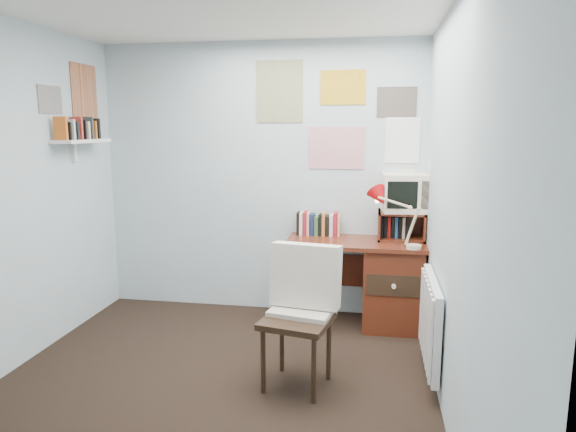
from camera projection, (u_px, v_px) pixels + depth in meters
name	position (u px, v px, depth m)	size (l,w,h in m)	color
ground	(204.00, 400.00, 3.31)	(3.50, 3.50, 0.00)	black
back_wall	(261.00, 180.00, 4.79)	(3.00, 0.02, 2.50)	#A6B5BE
right_wall	(456.00, 217.00, 2.85)	(0.02, 3.50, 2.50)	#A6B5BE
desk	(386.00, 281.00, 4.48)	(1.20, 0.55, 0.76)	maroon
desk_chair	(297.00, 321.00, 3.42)	(0.47, 0.45, 0.93)	black
desk_lamp	(415.00, 222.00, 4.14)	(0.31, 0.27, 0.44)	red
tv_riser	(401.00, 226.00, 4.49)	(0.40, 0.30, 0.25)	maroon
crt_tv	(405.00, 191.00, 4.45)	(0.38, 0.35, 0.36)	#F0E6C9
book_row	(330.00, 223.00, 4.66)	(0.60, 0.14, 0.22)	maroon
radiator	(431.00, 321.00, 3.53)	(0.09, 0.80, 0.60)	white
wall_shelf	(82.00, 141.00, 4.33)	(0.20, 0.62, 0.24)	white
posters_back	(337.00, 114.00, 4.57)	(1.20, 0.01, 0.90)	white
posters_left	(68.00, 95.00, 4.27)	(0.01, 0.70, 0.60)	white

